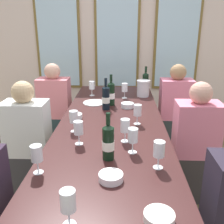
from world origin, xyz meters
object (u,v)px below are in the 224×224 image
at_px(white_plate_0, 94,103).
at_px(seated_person_0, 29,145).
at_px(seated_person_1, 195,146).
at_px(metal_pitcher, 143,88).
at_px(wine_glass_9, 74,118).
at_px(seated_person_4, 55,110).
at_px(wine_glass_1, 125,88).
at_px(wine_glass_6, 68,202).
at_px(wine_glass_5, 92,86).
at_px(wine_bottle_1, 108,142).
at_px(wine_bottle_3, 106,98).
at_px(tasting_bowl_3, 76,116).
at_px(seated_person_5, 175,112).
at_px(wine_glass_2, 159,150).
at_px(tasting_bowl_0, 159,217).
at_px(dining_table, 111,131).
at_px(wine_glass_7, 138,111).
at_px(wine_glass_3, 78,128).
at_px(tasting_bowl_2, 127,105).
at_px(wine_glass_0, 37,154).
at_px(wine_glass_8, 133,137).
at_px(tasting_bowl_1, 111,177).
at_px(wine_bottle_2, 145,82).
at_px(wine_bottle_0, 111,93).
at_px(wine_glass_4, 125,127).

distance_m(white_plate_0, seated_person_0, 0.83).
bearing_deg(seated_person_1, metal_pitcher, 114.87).
relative_size(wine_glass_9, seated_person_4, 0.16).
bearing_deg(wine_glass_1, seated_person_1, -51.35).
bearing_deg(seated_person_0, seated_person_4, 90.00).
distance_m(wine_glass_6, wine_glass_9, 1.02).
bearing_deg(wine_glass_5, wine_bottle_1, -79.68).
relative_size(wine_bottle_3, wine_glass_1, 1.83).
relative_size(tasting_bowl_3, seated_person_5, 0.11).
distance_m(wine_bottle_1, wine_glass_2, 0.32).
relative_size(wine_bottle_1, tasting_bowl_0, 2.25).
xyz_separation_m(dining_table, wine_bottle_1, (0.01, -0.61, 0.18)).
relative_size(metal_pitcher, wine_glass_2, 1.09).
height_order(metal_pitcher, tasting_bowl_3, metal_pitcher).
distance_m(wine_bottle_1, wine_glass_9, 0.52).
relative_size(wine_glass_5, wine_glass_7, 1.00).
relative_size(metal_pitcher, wine_glass_6, 1.09).
xyz_separation_m(tasting_bowl_0, wine_glass_3, (-0.47, 0.75, 0.10)).
bearing_deg(tasting_bowl_0, wine_bottle_1, 114.84).
bearing_deg(seated_person_0, tasting_bowl_2, 27.49).
bearing_deg(wine_glass_7, metal_pitcher, 82.73).
xyz_separation_m(wine_glass_0, wine_glass_6, (0.26, -0.40, 0.00)).
bearing_deg(wine_glass_2, wine_glass_6, -132.36).
bearing_deg(wine_glass_1, wine_glass_3, -105.46).
height_order(dining_table, white_plate_0, white_plate_0).
bearing_deg(tasting_bowl_2, seated_person_1, -35.96).
relative_size(dining_table, wine_bottle_3, 8.64).
distance_m(tasting_bowl_2, wine_glass_8, 0.98).
xyz_separation_m(wine_bottle_1, tasting_bowl_3, (-0.34, 0.73, -0.10)).
distance_m(wine_bottle_3, tasting_bowl_1, 1.25).
xyz_separation_m(wine_bottle_2, tasting_bowl_0, (-0.12, -2.23, -0.10)).
xyz_separation_m(wine_glass_1, wine_glass_5, (-0.39, 0.10, -0.00)).
relative_size(wine_glass_3, wine_glass_5, 1.00).
height_order(dining_table, wine_glass_5, wine_glass_5).
height_order(dining_table, seated_person_1, seated_person_1).
height_order(wine_glass_2, wine_glass_3, same).
bearing_deg(wine_glass_9, wine_bottle_0, 69.80).
distance_m(wine_bottle_2, seated_person_0, 1.59).
bearing_deg(seated_person_5, wine_bottle_0, -151.03).
height_order(wine_glass_0, seated_person_1, seated_person_1).
relative_size(wine_bottle_2, wine_glass_0, 1.86).
bearing_deg(wine_glass_2, white_plate_0, 111.74).
distance_m(tasting_bowl_2, wine_glass_3, 0.94).
distance_m(metal_pitcher, wine_glass_9, 1.24).
bearing_deg(dining_table, wine_glass_8, -72.34).
xyz_separation_m(wine_glass_5, wine_glass_6, (0.14, -2.09, 0.00)).
height_order(tasting_bowl_3, wine_glass_3, wine_glass_3).
height_order(white_plate_0, tasting_bowl_0, tasting_bowl_0).
relative_size(tasting_bowl_1, wine_glass_5, 0.79).
bearing_deg(wine_bottle_0, wine_glass_4, -81.06).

